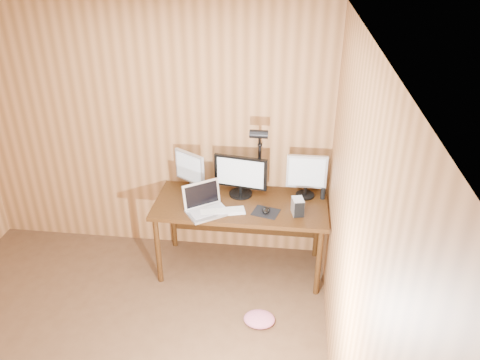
% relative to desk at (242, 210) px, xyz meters
% --- Properties ---
extents(room_shell, '(4.00, 4.00, 4.00)m').
position_rel_desk_xyz_m(room_shell, '(-0.93, -1.70, 0.62)').
color(room_shell, '#543620').
rests_on(room_shell, ground).
extents(desk, '(1.60, 0.70, 0.75)m').
position_rel_desk_xyz_m(desk, '(0.00, 0.00, 0.00)').
color(desk, '#371E0B').
rests_on(desk, floor).
extents(monitor_center, '(0.51, 0.22, 0.40)m').
position_rel_desk_xyz_m(monitor_center, '(-0.02, 0.08, 0.33)').
color(monitor_center, black).
rests_on(monitor_center, desk).
extents(monitor_left, '(0.31, 0.22, 0.40)m').
position_rel_desk_xyz_m(monitor_left, '(-0.51, 0.12, 0.33)').
color(monitor_left, black).
rests_on(monitor_left, desk).
extents(monitor_right, '(0.37, 0.18, 0.42)m').
position_rel_desk_xyz_m(monitor_right, '(0.59, 0.13, 0.35)').
color(monitor_right, black).
rests_on(monitor_right, desk).
extents(laptop, '(0.45, 0.43, 0.25)m').
position_rel_desk_xyz_m(laptop, '(-0.30, -0.24, 0.18)').
color(laptop, silver).
rests_on(laptop, desk).
extents(keyboard, '(0.43, 0.23, 0.02)m').
position_rel_desk_xyz_m(keyboard, '(-0.15, -0.26, 0.13)').
color(keyboard, silver).
rests_on(keyboard, desk).
extents(mousepad, '(0.27, 0.24, 0.00)m').
position_rel_desk_xyz_m(mousepad, '(0.24, -0.21, 0.12)').
color(mousepad, black).
rests_on(mousepad, desk).
extents(mouse, '(0.10, 0.12, 0.04)m').
position_rel_desk_xyz_m(mouse, '(0.24, -0.21, 0.14)').
color(mouse, black).
rests_on(mouse, mousepad).
extents(hard_drive, '(0.12, 0.16, 0.15)m').
position_rel_desk_xyz_m(hard_drive, '(0.52, -0.20, 0.20)').
color(hard_drive, silver).
rests_on(hard_drive, desk).
extents(phone, '(0.07, 0.10, 0.01)m').
position_rel_desk_xyz_m(phone, '(-0.15, -0.23, 0.13)').
color(phone, silver).
rests_on(phone, desk).
extents(speaker, '(0.04, 0.04, 0.11)m').
position_rel_desk_xyz_m(speaker, '(0.76, 0.10, 0.17)').
color(speaker, black).
rests_on(speaker, desk).
extents(desk_lamp, '(0.17, 0.24, 0.72)m').
position_rel_desk_xyz_m(desk_lamp, '(0.15, 0.15, 0.57)').
color(desk_lamp, black).
rests_on(desk_lamp, desk).
extents(fabric_pile, '(0.31, 0.27, 0.09)m').
position_rel_desk_xyz_m(fabric_pile, '(0.25, -0.80, -0.59)').
color(fabric_pile, '#C7607A').
rests_on(fabric_pile, floor).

